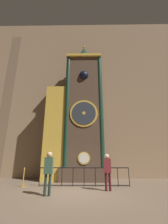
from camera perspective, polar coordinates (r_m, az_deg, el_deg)
ground_plane at (r=7.36m, az=-2.63°, el=-28.49°), size 28.00×28.00×0.00m
cathedral_back_wall at (r=13.74m, az=-1.31°, el=8.37°), size 24.00×0.32×14.79m
clock_tower at (r=11.34m, az=-2.39°, el=-1.19°), size 4.46×1.81×10.96m
railing_fence at (r=8.87m, az=0.05°, el=-23.08°), size 4.91×0.05×0.97m
visitor_near at (r=6.84m, az=-13.36°, el=-20.14°), size 0.34×0.23×1.71m
visitor_far at (r=7.74m, az=8.89°, el=-20.31°), size 0.35×0.24×1.64m
stanchion_post at (r=9.38m, az=-22.18°, el=-23.03°), size 0.28×0.28×0.96m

